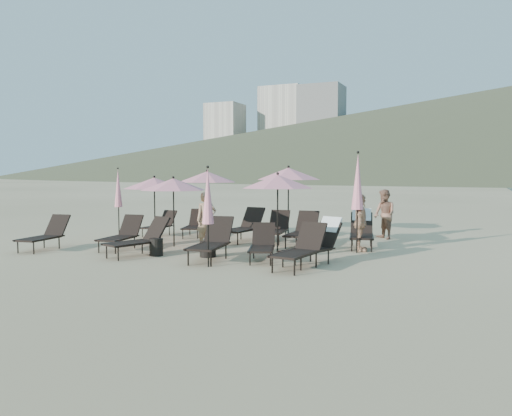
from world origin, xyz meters
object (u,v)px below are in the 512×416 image
at_px(lounger_0, 45,234).
at_px(lounger_12, 300,248).
at_px(lounger_3, 212,241).
at_px(beachgoer_a, 206,220).
at_px(beachgoer_c, 360,223).
at_px(lounger_11, 362,229).
at_px(umbrella_open_4, 288,174).
at_px(lounger_10, 303,230).
at_px(lounger_1, 122,234).
at_px(umbrella_closed_2, 118,189).
at_px(side_table_1, 208,249).
at_px(umbrella_closed_1, 358,182).
at_px(lounger_8, 244,226).
at_px(lounger_6, 160,224).
at_px(umbrella_open_1, 173,184).
at_px(side_table_0, 156,247).
at_px(lounger_5, 316,242).
at_px(lounger_9, 276,228).
at_px(umbrella_open_0, 154,183).
at_px(umbrella_open_3, 207,177).
at_px(umbrella_open_2, 278,181).
at_px(lounger_7, 195,224).
at_px(lounger_4, 262,244).
at_px(beachgoer_b, 384,214).
at_px(umbrella_closed_0, 208,197).

relative_size(lounger_0, lounger_12, 0.95).
bearing_deg(lounger_3, beachgoer_a, 113.74).
bearing_deg(beachgoer_c, lounger_3, 121.93).
distance_m(lounger_11, umbrella_open_4, 3.66).
relative_size(lounger_10, lounger_12, 0.98).
relative_size(lounger_1, umbrella_closed_2, 0.72).
xyz_separation_m(lounger_10, side_table_1, (-1.63, -2.97, -0.27)).
bearing_deg(umbrella_closed_1, lounger_8, 166.88).
height_order(lounger_6, umbrella_open_4, umbrella_open_4).
bearing_deg(umbrella_open_1, lounger_1, -135.00).
relative_size(umbrella_open_1, side_table_0, 4.50).
relative_size(side_table_1, beachgoer_c, 0.27).
bearing_deg(beachgoer_c, lounger_6, 72.82).
distance_m(umbrella_closed_2, side_table_0, 4.91).
distance_m(lounger_5, umbrella_closed_1, 2.57).
xyz_separation_m(lounger_9, umbrella_open_1, (-2.43, -2.21, 1.42)).
relative_size(umbrella_open_0, umbrella_open_3, 0.91).
distance_m(lounger_5, lounger_8, 4.47).
height_order(lounger_6, umbrella_open_2, umbrella_open_2).
distance_m(umbrella_closed_2, side_table_1, 5.79).
xyz_separation_m(lounger_11, umbrella_closed_2, (-8.34, -0.86, 1.14)).
bearing_deg(lounger_6, lounger_3, -39.39).
bearing_deg(beachgoer_c, beachgoer_a, 94.60).
relative_size(lounger_1, lounger_11, 0.92).
distance_m(lounger_8, lounger_12, 4.88).
bearing_deg(umbrella_closed_1, lounger_1, -161.61).
relative_size(lounger_6, umbrella_closed_2, 0.63).
bearing_deg(lounger_7, lounger_6, 171.66).
relative_size(lounger_8, side_table_1, 4.41).
relative_size(lounger_5, lounger_12, 1.02).
height_order(lounger_4, beachgoer_b, beachgoer_b).
distance_m(lounger_9, side_table_0, 4.30).
height_order(lounger_9, umbrella_open_4, umbrella_open_4).
bearing_deg(lounger_7, lounger_0, -136.48).
bearing_deg(lounger_4, umbrella_closed_0, -140.30).
bearing_deg(side_table_1, beachgoer_a, 120.84).
bearing_deg(umbrella_closed_0, lounger_6, 134.79).
xyz_separation_m(umbrella_open_1, beachgoer_a, (1.04, 0.15, -1.05)).
bearing_deg(umbrella_closed_1, lounger_6, 171.51).
xyz_separation_m(lounger_7, side_table_1, (2.52, -3.57, -0.23)).
relative_size(umbrella_open_2, umbrella_closed_0, 0.94).
bearing_deg(lounger_8, lounger_3, -72.18).
xyz_separation_m(lounger_10, beachgoer_c, (1.86, -0.40, 0.34)).
bearing_deg(umbrella_closed_0, beachgoer_c, 53.92).
height_order(lounger_11, side_table_1, lounger_11).
distance_m(lounger_10, umbrella_open_1, 4.15).
bearing_deg(lounger_4, lounger_12, -45.91).
xyz_separation_m(lounger_1, side_table_1, (2.93, -0.13, -0.25)).
xyz_separation_m(lounger_9, umbrella_closed_1, (2.88, -1.16, 1.50)).
distance_m(lounger_7, lounger_12, 6.68).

